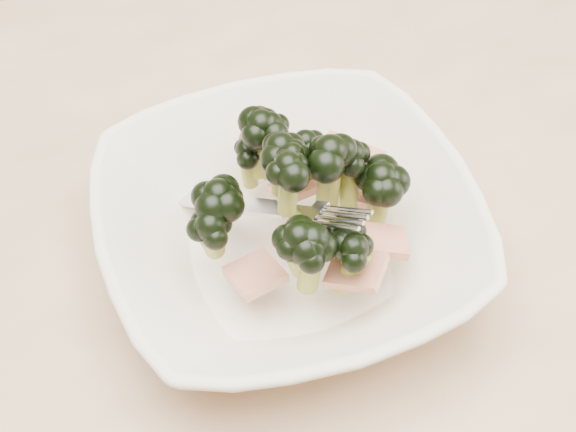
# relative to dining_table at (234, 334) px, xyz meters

# --- Properties ---
(dining_table) EXTENTS (1.20, 0.80, 0.75)m
(dining_table) POSITION_rel_dining_table_xyz_m (0.00, 0.00, 0.00)
(dining_table) COLOR tan
(dining_table) RESTS_ON ground
(broccoli_dish) EXTENTS (0.28, 0.28, 0.13)m
(broccoli_dish) POSITION_rel_dining_table_xyz_m (0.05, -0.01, 0.14)
(broccoli_dish) COLOR beige
(broccoli_dish) RESTS_ON dining_table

